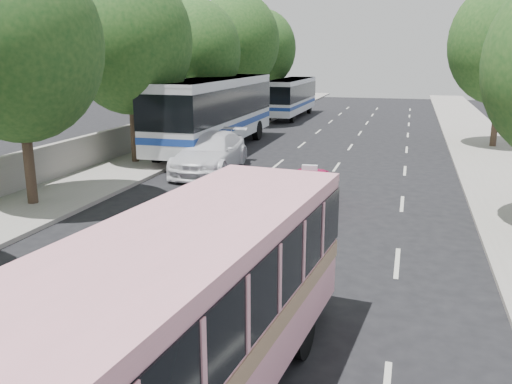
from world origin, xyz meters
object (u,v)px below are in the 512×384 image
(pink_taxi, at_px, (309,189))
(tour_coach_front, at_px, (215,107))
(pink_bus, at_px, (165,321))
(tour_coach_rear, at_px, (291,94))
(white_pickup, at_px, (210,153))

(pink_taxi, relative_size, tour_coach_front, 0.30)
(pink_bus, distance_m, tour_coach_front, 24.05)
(pink_taxi, xyz_separation_m, tour_coach_front, (-7.30, 10.35, 1.74))
(pink_taxi, bearing_deg, tour_coach_rear, 99.00)
(tour_coach_front, bearing_deg, pink_taxi, -54.88)
(white_pickup, relative_size, tour_coach_front, 0.46)
(pink_taxi, relative_size, white_pickup, 0.65)
(tour_coach_front, xyz_separation_m, tour_coach_rear, (0.55, 17.43, -0.47))
(white_pickup, bearing_deg, tour_coach_front, 104.14)
(pink_bus, xyz_separation_m, pink_taxi, (-0.33, 12.45, -1.20))
(pink_bus, height_order, tour_coach_rear, tour_coach_rear)
(pink_bus, xyz_separation_m, tour_coach_rear, (-7.08, 40.23, 0.08))
(tour_coach_front, relative_size, tour_coach_rear, 1.24)
(pink_taxi, height_order, tour_coach_rear, tour_coach_rear)
(pink_bus, xyz_separation_m, tour_coach_front, (-7.63, 22.80, 0.54))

